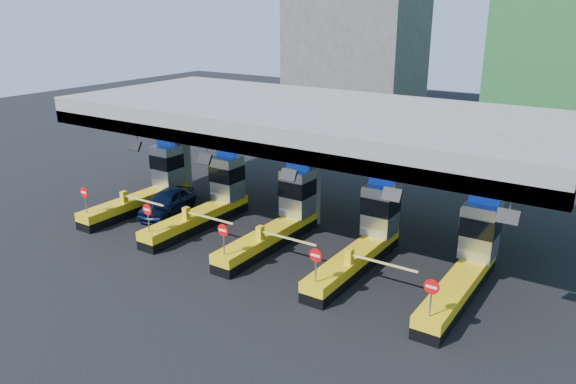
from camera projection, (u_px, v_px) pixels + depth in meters
The scene contains 9 objects.
ground at pixel (279, 241), 30.36m from camera, with size 120.00×120.00×0.00m, color black.
toll_canopy at pixel (308, 121), 30.69m from camera, with size 28.00×12.09×7.00m.
toll_lane_far_left at pixel (151, 185), 35.36m from camera, with size 4.43×8.00×4.16m.
toll_lane_left at pixel (211, 199), 32.75m from camera, with size 4.43×8.00×4.16m.
toll_lane_center at pixel (282, 216), 30.14m from camera, with size 4.43×8.00×4.16m.
toll_lane_right at pixel (367, 236), 27.53m from camera, with size 4.43×8.00×4.16m.
toll_lane_far_right at pixel (469, 260), 24.91m from camera, with size 4.43×8.00×4.16m.
bg_building_concrete at pixel (356, 34), 63.32m from camera, with size 14.00×10.00×18.00m, color #4C4C49.
van at pixel (167, 202), 34.05m from camera, with size 1.84×4.58×1.56m, color black.
Camera 1 is at (15.79, -23.06, 12.17)m, focal length 35.00 mm.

